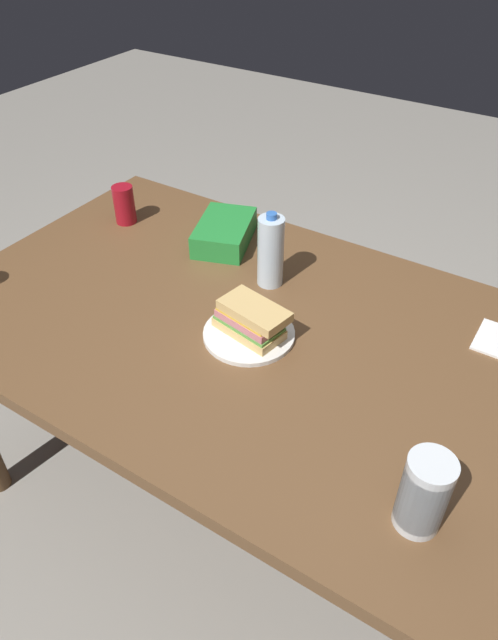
{
  "coord_description": "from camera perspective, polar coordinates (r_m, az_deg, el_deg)",
  "views": [
    {
      "loc": [
        0.61,
        -0.95,
        1.67
      ],
      "look_at": [
        0.03,
        -0.04,
        0.79
      ],
      "focal_mm": 32.42,
      "sensor_mm": 36.0,
      "label": 1
    }
  ],
  "objects": [
    {
      "name": "paper_plate",
      "position": [
        1.42,
        0.0,
        -1.37
      ],
      "size": [
        0.23,
        0.23,
        0.01
      ],
      "primitive_type": "cylinder",
      "color": "white",
      "rests_on": "dining_table"
    },
    {
      "name": "sandwich",
      "position": [
        1.39,
        0.17,
        0.06
      ],
      "size": [
        0.2,
        0.12,
        0.08
      ],
      "color": "#DBB26B",
      "rests_on": "paper_plate"
    },
    {
      "name": "soda_can_red",
      "position": [
        1.9,
        -12.21,
        11.08
      ],
      "size": [
        0.07,
        0.07,
        0.12
      ],
      "primitive_type": "cylinder",
      "color": "maroon",
      "rests_on": "dining_table"
    },
    {
      "name": "plastic_cup_stack",
      "position": [
        1.07,
        16.88,
        -16.06
      ],
      "size": [
        0.08,
        0.08,
        0.17
      ],
      "color": "silver",
      "rests_on": "dining_table"
    },
    {
      "name": "dining_table",
      "position": [
        1.52,
        -0.1,
        -2.85
      ],
      "size": [
        1.62,
        1.0,
        0.74
      ],
      "color": "brown",
      "rests_on": "ground_plane"
    },
    {
      "name": "ground_plane",
      "position": [
        2.01,
        -0.08,
        -16.76
      ],
      "size": [
        8.0,
        8.0,
        0.0
      ],
      "primitive_type": "plane",
      "color": "gray"
    },
    {
      "name": "chip_bag",
      "position": [
        1.76,
        -2.45,
        8.63
      ],
      "size": [
        0.22,
        0.27,
        0.07
      ],
      "primitive_type": "cube",
      "rotation": [
        0.0,
        0.0,
        1.91
      ],
      "color": "#268C38",
      "rests_on": "dining_table"
    },
    {
      "name": "water_bottle_tall",
      "position": [
        1.55,
        2.15,
        6.79
      ],
      "size": [
        0.07,
        0.07,
        0.22
      ],
      "color": "silver",
      "rests_on": "dining_table"
    }
  ]
}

